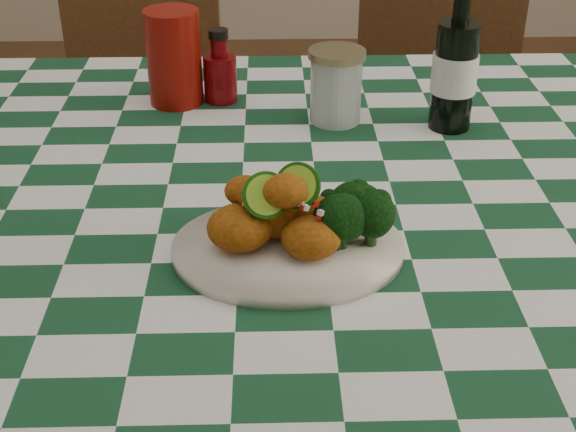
{
  "coord_description": "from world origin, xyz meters",
  "views": [
    {
      "loc": [
        -0.06,
        -0.98,
        1.31
      ],
      "look_at": [
        -0.04,
        -0.18,
        0.84
      ],
      "focal_mm": 50.0,
      "sensor_mm": 36.0,
      "label": 1
    }
  ],
  "objects_px": {
    "red_tumbler": "(174,57)",
    "wooden_chair_left": "(142,172)",
    "dining_table": "(312,393)",
    "beer_bottle": "(456,55)",
    "ketchup_bottle": "(220,66)",
    "mason_jar": "(336,86)",
    "wooden_chair_right": "(418,176)",
    "fried_chicken_pile": "(285,209)",
    "plate": "(288,249)"
  },
  "relations": [
    {
      "from": "fried_chicken_pile",
      "to": "ketchup_bottle",
      "type": "xyz_separation_m",
      "value": [
        -0.1,
        0.48,
        -0.0
      ]
    },
    {
      "from": "plate",
      "to": "red_tumbler",
      "type": "relative_size",
      "value": 1.75
    },
    {
      "from": "ketchup_bottle",
      "to": "wooden_chair_left",
      "type": "height_order",
      "value": "ketchup_bottle"
    },
    {
      "from": "beer_bottle",
      "to": "plate",
      "type": "bearing_deg",
      "value": -126.08
    },
    {
      "from": "dining_table",
      "to": "wooden_chair_right",
      "type": "distance_m",
      "value": 0.76
    },
    {
      "from": "dining_table",
      "to": "red_tumbler",
      "type": "height_order",
      "value": "red_tumbler"
    },
    {
      "from": "ketchup_bottle",
      "to": "beer_bottle",
      "type": "xyz_separation_m",
      "value": [
        0.37,
        -0.12,
        0.06
      ]
    },
    {
      "from": "ketchup_bottle",
      "to": "dining_table",
      "type": "bearing_deg",
      "value": -64.12
    },
    {
      "from": "red_tumbler",
      "to": "wooden_chair_right",
      "type": "distance_m",
      "value": 0.79
    },
    {
      "from": "mason_jar",
      "to": "wooden_chair_left",
      "type": "height_order",
      "value": "mason_jar"
    },
    {
      "from": "beer_bottle",
      "to": "mason_jar",
      "type": "bearing_deg",
      "value": 170.76
    },
    {
      "from": "red_tumbler",
      "to": "wooden_chair_right",
      "type": "bearing_deg",
      "value": 38.48
    },
    {
      "from": "red_tumbler",
      "to": "wooden_chair_right",
      "type": "height_order",
      "value": "red_tumbler"
    },
    {
      "from": "fried_chicken_pile",
      "to": "wooden_chair_right",
      "type": "relative_size",
      "value": 0.17
    },
    {
      "from": "dining_table",
      "to": "ketchup_bottle",
      "type": "relative_size",
      "value": 13.42
    },
    {
      "from": "mason_jar",
      "to": "wooden_chair_right",
      "type": "relative_size",
      "value": 0.14
    },
    {
      "from": "fried_chicken_pile",
      "to": "red_tumbler",
      "type": "relative_size",
      "value": 0.91
    },
    {
      "from": "plate",
      "to": "wooden_chair_left",
      "type": "distance_m",
      "value": 1.06
    },
    {
      "from": "fried_chicken_pile",
      "to": "ketchup_bottle",
      "type": "height_order",
      "value": "ketchup_bottle"
    },
    {
      "from": "red_tumbler",
      "to": "ketchup_bottle",
      "type": "xyz_separation_m",
      "value": [
        0.07,
        0.01,
        -0.02
      ]
    },
    {
      "from": "dining_table",
      "to": "wooden_chair_right",
      "type": "height_order",
      "value": "wooden_chair_right"
    },
    {
      "from": "red_tumbler",
      "to": "wooden_chair_left",
      "type": "relative_size",
      "value": 0.19
    },
    {
      "from": "plate",
      "to": "mason_jar",
      "type": "distance_m",
      "value": 0.41
    },
    {
      "from": "fried_chicken_pile",
      "to": "wooden_chair_right",
      "type": "height_order",
      "value": "fried_chicken_pile"
    },
    {
      "from": "fried_chicken_pile",
      "to": "wooden_chair_left",
      "type": "xyz_separation_m",
      "value": [
        -0.33,
        0.94,
        -0.44
      ]
    },
    {
      "from": "ketchup_bottle",
      "to": "mason_jar",
      "type": "height_order",
      "value": "ketchup_bottle"
    },
    {
      "from": "mason_jar",
      "to": "wooden_chair_right",
      "type": "xyz_separation_m",
      "value": [
        0.25,
        0.49,
        -0.42
      ]
    },
    {
      "from": "plate",
      "to": "mason_jar",
      "type": "height_order",
      "value": "mason_jar"
    },
    {
      "from": "plate",
      "to": "mason_jar",
      "type": "bearing_deg",
      "value": 77.62
    },
    {
      "from": "red_tumbler",
      "to": "mason_jar",
      "type": "height_order",
      "value": "red_tumbler"
    },
    {
      "from": "dining_table",
      "to": "mason_jar",
      "type": "relative_size",
      "value": 14.09
    },
    {
      "from": "ketchup_bottle",
      "to": "wooden_chair_left",
      "type": "distance_m",
      "value": 0.67
    },
    {
      "from": "red_tumbler",
      "to": "wooden_chair_right",
      "type": "xyz_separation_m",
      "value": [
        0.51,
        0.4,
        -0.44
      ]
    },
    {
      "from": "plate",
      "to": "fried_chicken_pile",
      "type": "xyz_separation_m",
      "value": [
        -0.0,
        0.0,
        0.05
      ]
    },
    {
      "from": "plate",
      "to": "ketchup_bottle",
      "type": "bearing_deg",
      "value": 101.87
    },
    {
      "from": "dining_table",
      "to": "wooden_chair_left",
      "type": "bearing_deg",
      "value": 116.39
    },
    {
      "from": "ketchup_bottle",
      "to": "beer_bottle",
      "type": "height_order",
      "value": "beer_bottle"
    },
    {
      "from": "mason_jar",
      "to": "beer_bottle",
      "type": "distance_m",
      "value": 0.19
    },
    {
      "from": "plate",
      "to": "beer_bottle",
      "type": "bearing_deg",
      "value": 53.92
    },
    {
      "from": "wooden_chair_left",
      "to": "plate",
      "type": "bearing_deg",
      "value": -68.58
    },
    {
      "from": "beer_bottle",
      "to": "wooden_chair_left",
      "type": "relative_size",
      "value": 0.29
    },
    {
      "from": "fried_chicken_pile",
      "to": "beer_bottle",
      "type": "relative_size",
      "value": 0.6
    },
    {
      "from": "plate",
      "to": "mason_jar",
      "type": "relative_size",
      "value": 2.34
    },
    {
      "from": "beer_bottle",
      "to": "dining_table",
      "type": "bearing_deg",
      "value": -140.77
    },
    {
      "from": "plate",
      "to": "dining_table",
      "type": "bearing_deg",
      "value": 76.56
    },
    {
      "from": "beer_bottle",
      "to": "wooden_chair_left",
      "type": "distance_m",
      "value": 0.96
    },
    {
      "from": "mason_jar",
      "to": "wooden_chair_left",
      "type": "xyz_separation_m",
      "value": [
        -0.42,
        0.54,
        -0.43
      ]
    },
    {
      "from": "red_tumbler",
      "to": "ketchup_bottle",
      "type": "relative_size",
      "value": 1.27
    },
    {
      "from": "fried_chicken_pile",
      "to": "mason_jar",
      "type": "relative_size",
      "value": 1.22
    },
    {
      "from": "red_tumbler",
      "to": "mason_jar",
      "type": "distance_m",
      "value": 0.28
    }
  ]
}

